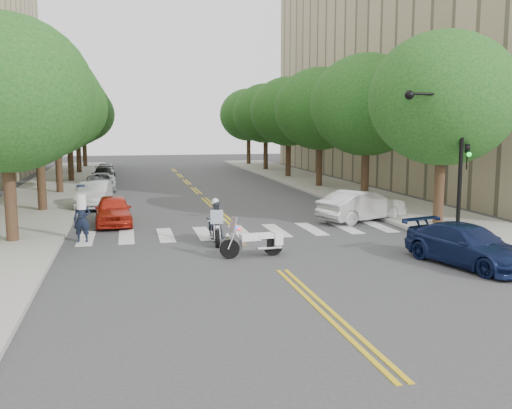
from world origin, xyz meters
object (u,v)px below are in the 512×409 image
object	(u,v)px
motorcycle_parked	(257,242)
convertible	(362,206)
motorcycle_police	(215,223)
officer_standing	(82,219)
sedan_blue	(468,245)

from	to	relation	value
motorcycle_parked	convertible	xyz separation A→B (m)	(6.33, 5.90, 0.23)
motorcycle_police	officer_standing	world-z (taller)	officer_standing
officer_standing	convertible	size ratio (longest dim) A/B	0.40
motorcycle_police	convertible	xyz separation A→B (m)	(7.37, 3.37, -0.03)
motorcycle_police	sedan_blue	world-z (taller)	motorcycle_police
motorcycle_police	motorcycle_parked	bearing A→B (deg)	116.73
convertible	sedan_blue	distance (m)	8.60
motorcycle_police	convertible	distance (m)	8.11
officer_standing	sedan_blue	size ratio (longest dim) A/B	0.40
officer_standing	motorcycle_police	bearing A→B (deg)	-3.64
convertible	motorcycle_police	bearing A→B (deg)	92.05
convertible	sedan_blue	world-z (taller)	convertible
motorcycle_parked	officer_standing	xyz separation A→B (m)	(-5.95, 3.75, 0.39)
motorcycle_parked	convertible	distance (m)	8.66
motorcycle_parked	convertible	size ratio (longest dim) A/B	0.50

